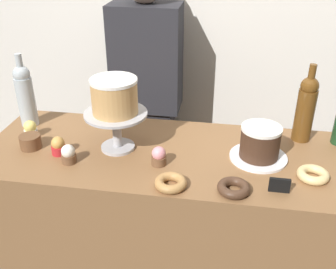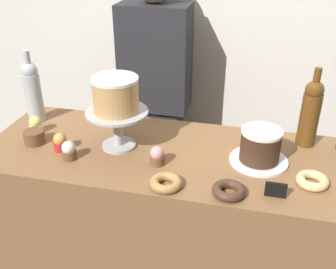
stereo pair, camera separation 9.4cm
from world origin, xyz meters
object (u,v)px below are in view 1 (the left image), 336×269
cupcake_strawberry (159,156)px  barista_figure (148,108)px  donut_glazed (313,175)px  price_sign_chalkboard (279,185)px  donut_maple (171,183)px  cookie_stack (30,142)px  cupcake_lemon (30,129)px  wine_bottle_clear (25,94)px  cupcake_vanilla (68,154)px  white_layer_cake (114,96)px  chocolate_round_cake (260,142)px  wine_bottle_amber (306,108)px  cupcake_caramel (58,146)px  donut_chocolate (234,188)px  cake_stand_pedestal (116,125)px

cupcake_strawberry → barista_figure: barista_figure is taller
donut_glazed → price_sign_chalkboard: bearing=-141.7°
donut_maple → cookie_stack: size_ratio=1.33×
cupcake_strawberry → cupcake_lemon: bearing=167.6°
cupcake_strawberry → cookie_stack: (-0.53, 0.04, -0.01)m
wine_bottle_clear → cookie_stack: bearing=-62.7°
cupcake_vanilla → donut_glazed: 0.89m
white_layer_cake → donut_maple: size_ratio=1.59×
chocolate_round_cake → wine_bottle_clear: (-1.00, 0.13, 0.07)m
cupcake_lemon → barista_figure: size_ratio=0.05×
white_layer_cake → wine_bottle_amber: 0.77m
donut_maple → cookie_stack: 0.62m
cupcake_vanilla → cupcake_strawberry: bearing=6.8°
cupcake_strawberry → donut_maple: 0.15m
cupcake_caramel → donut_glazed: 0.96m
chocolate_round_cake → white_layer_cake: bearing=-178.3°
white_layer_cake → wine_bottle_amber: (0.73, 0.20, -0.08)m
white_layer_cake → wine_bottle_amber: bearing=15.3°
donut_chocolate → chocolate_round_cake: bearing=68.6°
cupcake_caramel → white_layer_cake: bearing=19.3°
cupcake_caramel → chocolate_round_cake: bearing=6.8°
donut_glazed → barista_figure: bearing=136.3°
white_layer_cake → donut_glazed: (0.74, -0.09, -0.21)m
wine_bottle_amber → donut_chocolate: bearing=-123.1°
cake_stand_pedestal → price_sign_chalkboard: cake_stand_pedestal is taller
wine_bottle_clear → cupcake_strawberry: 0.68m
donut_maple → price_sign_chalkboard: price_sign_chalkboard is taller
donut_chocolate → barista_figure: bearing=119.5°
cookie_stack → barista_figure: bearing=63.7°
chocolate_round_cake → cupcake_vanilla: (-0.71, -0.14, -0.04)m
donut_chocolate → barista_figure: (-0.48, 0.84, -0.12)m
white_layer_cake → chocolate_round_cake: bearing=1.7°
donut_maple → cupcake_lemon: bearing=158.0°
cupcake_strawberry → cupcake_caramel: same height
donut_glazed → cookie_stack: cookie_stack is taller
wine_bottle_amber → donut_glazed: 0.32m
barista_figure → cookie_stack: bearing=-116.3°
donut_chocolate → price_sign_chalkboard: bearing=9.7°
white_layer_cake → barista_figure: size_ratio=0.11×
donut_glazed → barista_figure: barista_figure is taller
cake_stand_pedestal → chocolate_round_cake: cake_stand_pedestal is taller
cookie_stack → cupcake_strawberry: bearing=-4.2°
wine_bottle_amber → donut_glazed: bearing=-89.1°
donut_glazed → donut_maple: 0.51m
price_sign_chalkboard → cupcake_strawberry: bearing=166.7°
white_layer_cake → cupcake_lemon: 0.44m
white_layer_cake → barista_figure: (-0.01, 0.63, -0.33)m
wine_bottle_amber → donut_glazed: wine_bottle_amber is taller
cupcake_strawberry → cake_stand_pedestal: bearing=154.5°
cake_stand_pedestal → cupcake_strawberry: size_ratio=3.30×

